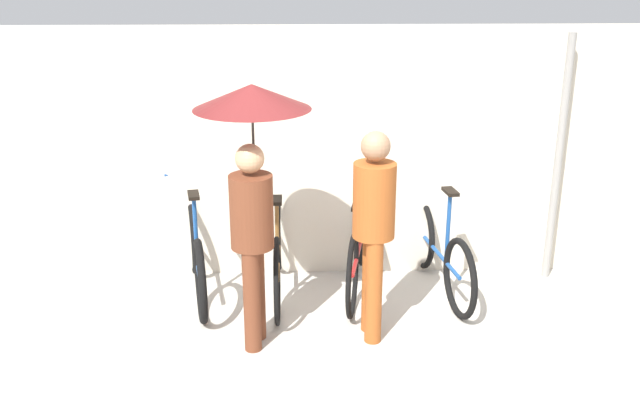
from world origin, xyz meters
TOP-DOWN VIEW (x-y plane):
  - ground_plane at (0.00, 0.00)m, footprint 30.00×30.00m
  - back_wall at (0.00, 1.95)m, footprint 10.14×0.12m
  - parked_bicycle_0 at (-1.07, 1.47)m, footprint 0.51×1.65m
  - parked_bicycle_1 at (-0.36, 1.50)m, footprint 0.44×1.79m
  - parked_bicycle_2 at (0.36, 1.57)m, footprint 0.48×1.74m
  - parked_bicycle_3 at (1.07, 1.51)m, footprint 0.45×1.67m
  - pedestrian_leading at (-0.50, 0.69)m, footprint 0.85×0.85m
  - pedestrian_center at (0.39, 0.71)m, footprint 0.32×0.32m
  - awning_pole at (2.13, 1.75)m, footprint 0.07×0.07m

SIDE VIEW (x-z plane):
  - ground_plane at x=0.00m, z-range 0.00..0.00m
  - parked_bicycle_3 at x=1.07m, z-range -0.14..0.86m
  - parked_bicycle_0 at x=-1.07m, z-range -0.13..0.86m
  - parked_bicycle_2 at x=0.36m, z-range -0.17..0.93m
  - parked_bicycle_1 at x=-0.36m, z-range -0.12..0.88m
  - pedestrian_center at x=0.39m, z-range 0.14..1.80m
  - awning_pole at x=2.13m, z-range 0.00..2.24m
  - back_wall at x=0.00m, z-range 0.00..2.28m
  - pedestrian_leading at x=-0.50m, z-range 0.50..2.49m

